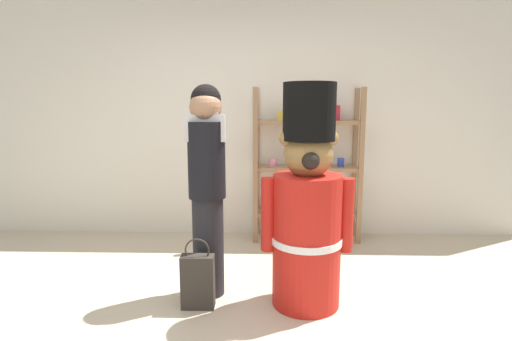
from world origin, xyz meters
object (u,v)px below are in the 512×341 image
Objects in this scene: teddy_bear_guard at (307,210)px; person_shopper at (207,181)px; merchandise_shelf at (307,165)px; shopping_bag at (198,281)px.

teddy_bear_guard is 0.78m from person_shopper.
merchandise_shelf is 1.62m from person_shopper.
teddy_bear_guard is at bearing 6.08° from shopping_bag.
shopping_bag is (-0.79, -0.08, -0.51)m from teddy_bear_guard.
person_shopper is 3.08× the size of shopping_bag.
person_shopper is at bearing 78.44° from shopping_bag.
teddy_bear_guard is at bearing -95.51° from merchandise_shelf.
person_shopper is at bearing 168.89° from teddy_bear_guard.
shopping_bag is (-0.05, -0.23, -0.70)m from person_shopper.
merchandise_shelf reaches higher than person_shopper.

